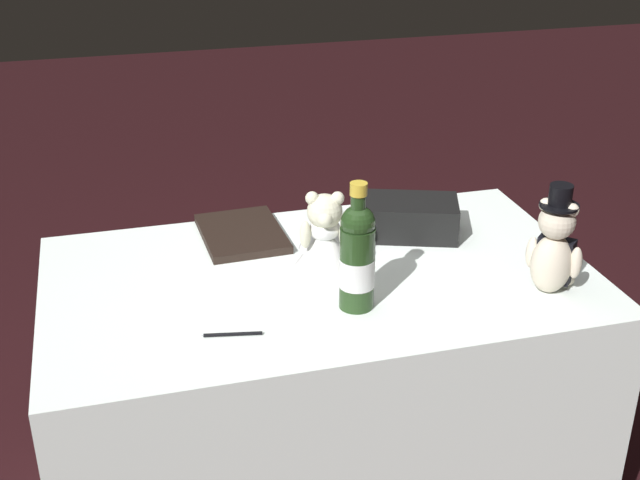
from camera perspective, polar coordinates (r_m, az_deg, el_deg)
reception_table at (r=2.39m, az=0.00°, el=-10.59°), size 1.42×0.84×0.78m
teddy_bear_groom at (r=2.14m, az=15.68°, el=-0.54°), size 0.13×0.13×0.29m
teddy_bear_bride at (r=2.16m, az=0.31°, el=0.26°), size 0.19×0.23×0.23m
champagne_bottle at (r=1.98m, az=2.55°, el=-1.08°), size 0.09×0.09×0.32m
signing_pen at (r=1.93m, az=-6.10°, el=-6.41°), size 0.14×0.03×0.01m
gift_case_black at (r=2.40m, az=5.86°, el=1.55°), size 0.33×0.25×0.10m
guestbook at (r=2.39m, az=-5.35°, el=0.45°), size 0.23×0.31×0.02m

